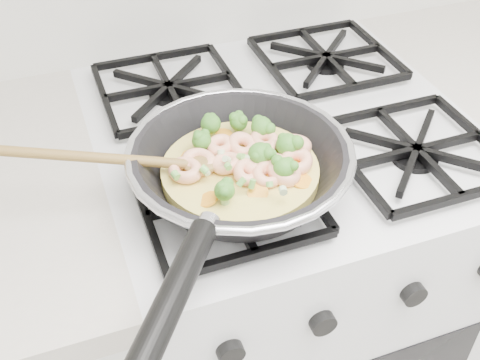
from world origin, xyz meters
name	(u,v)px	position (x,y,z in m)	size (l,w,h in m)	color
stove	(273,297)	(0.00, 1.70, 0.46)	(0.60, 0.60, 0.92)	silver
skillet	(239,166)	(-0.13, 1.56, 0.96)	(0.46, 0.44, 0.10)	black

